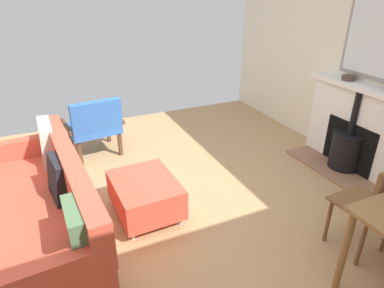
% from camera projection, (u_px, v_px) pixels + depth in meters
% --- Properties ---
extents(ground_plane, '(5.18, 5.42, 0.01)m').
position_uv_depth(ground_plane, '(163.00, 217.00, 3.21)').
color(ground_plane, tan).
extents(fireplace, '(0.59, 1.41, 1.01)m').
position_uv_depth(fireplace, '(356.00, 134.00, 3.88)').
color(fireplace, '#93664C').
rests_on(fireplace, ground).
extents(mantel_bowl_near, '(0.15, 0.15, 0.05)m').
position_uv_depth(mantel_bowl_near, '(348.00, 78.00, 3.86)').
color(mantel_bowl_near, '#47382D').
rests_on(mantel_bowl_near, fireplace).
extents(sofa, '(0.92, 2.01, 0.84)m').
position_uv_depth(sofa, '(43.00, 210.00, 2.72)').
color(sofa, '#B2B2B7').
rests_on(sofa, ground).
extents(ottoman, '(0.59, 0.73, 0.38)m').
position_uv_depth(ottoman, '(145.00, 194.00, 3.14)').
color(ottoman, '#B2B2B7').
rests_on(ottoman, ground).
extents(armchair_accent, '(0.74, 0.65, 0.78)m').
position_uv_depth(armchair_accent, '(94.00, 124.00, 4.16)').
color(armchair_accent, '#4C3321').
rests_on(armchair_accent, ground).
extents(dining_chair_near_fireplace, '(0.43, 0.43, 0.85)m').
position_uv_depth(dining_chair_near_fireplace, '(374.00, 202.00, 2.58)').
color(dining_chair_near_fireplace, brown).
rests_on(dining_chair_near_fireplace, ground).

